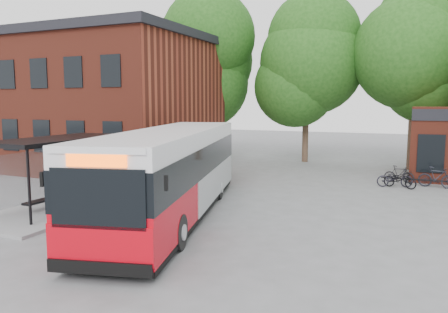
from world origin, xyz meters
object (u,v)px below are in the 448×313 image
at_px(city_bus, 173,173).
at_px(bicycle_0, 395,178).
at_px(bicycle_1, 399,174).
at_px(bus_shelter, 60,174).
at_px(bicycle_2, 400,179).
at_px(bicycle_3, 437,177).

xyz_separation_m(city_bus, bicycle_0, (7.35, 9.38, -1.16)).
xyz_separation_m(city_bus, bicycle_1, (7.50, 10.78, -1.17)).
distance_m(city_bus, bicycle_0, 11.98).
bearing_deg(bus_shelter, bicycle_2, 40.12).
bearing_deg(bus_shelter, bicycle_1, 44.30).
xyz_separation_m(city_bus, bicycle_3, (9.27, 10.06, -1.10)).
relative_size(bicycle_0, bicycle_3, 1.01).
relative_size(city_bus, bicycle_1, 8.43).
bearing_deg(bicycle_3, bicycle_1, 79.46).
height_order(bicycle_0, bicycle_1, bicycle_0).
height_order(bus_shelter, bicycle_2, bus_shelter).
xyz_separation_m(bicycle_1, bicycle_2, (0.09, -1.52, -0.02)).
relative_size(city_bus, bicycle_0, 7.29).
xyz_separation_m(bus_shelter, bicycle_1, (12.03, 11.74, -1.00)).
bearing_deg(bicycle_2, bicycle_3, -43.56).
xyz_separation_m(bus_shelter, city_bus, (4.52, 0.96, 0.17)).
bearing_deg(bicycle_0, bicycle_1, -23.16).
bearing_deg(bicycle_0, bicycle_2, -134.84).
xyz_separation_m(city_bus, bicycle_2, (7.60, 9.25, -1.19)).
bearing_deg(bus_shelter, bicycle_0, 41.06).
distance_m(bus_shelter, bicycle_3, 17.68).
bearing_deg(bicycle_1, bicycle_0, 176.33).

